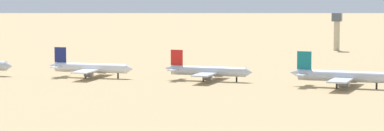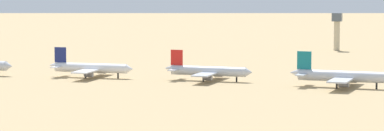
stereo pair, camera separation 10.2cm
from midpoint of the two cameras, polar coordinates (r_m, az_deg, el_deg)
The scene contains 5 objects.
ground at distance 349.53m, azimuth 1.37°, elevation -0.96°, with size 4000.00×4000.00×0.00m, color tan.
parked_jet_navy_2 at distance 362.60m, azimuth -6.32°, elevation -0.15°, with size 35.35×29.55×11.72m.
parked_jet_red_3 at distance 349.09m, azimuth 0.96°, elevation -0.34°, with size 34.98×29.39×11.56m.
parked_jet_teal_4 at distance 331.91m, azimuth 9.20°, elevation -0.66°, with size 38.27×32.27×12.63m.
control_tower at distance 499.26m, azimuth 8.93°, elevation 2.31°, with size 5.20×5.20×20.06m.
Camera 1 is at (86.36, -336.40, 39.37)m, focal length 86.37 mm.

